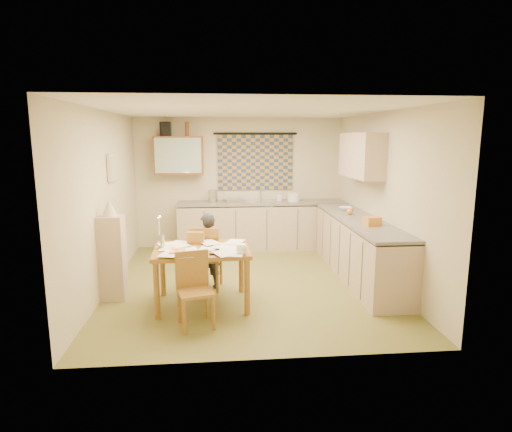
{
  "coord_description": "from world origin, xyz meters",
  "views": [
    {
      "loc": [
        -0.44,
        -6.07,
        2.13
      ],
      "look_at": [
        0.13,
        0.2,
        0.97
      ],
      "focal_mm": 30.0,
      "sensor_mm": 36.0,
      "label": 1
    }
  ],
  "objects": [
    {
      "name": "wall_cabinet",
      "position": [
        -1.15,
        2.08,
        1.8
      ],
      "size": [
        0.9,
        0.34,
        0.7
      ],
      "primitive_type": "cube",
      "color": "brown",
      "rests_on": "wall_back"
    },
    {
      "name": "wall_left",
      "position": [
        -2.01,
        0.0,
        1.25
      ],
      "size": [
        0.02,
        4.5,
        2.5
      ],
      "primitive_type": "cube",
      "color": "beige",
      "rests_on": "floor"
    },
    {
      "name": "upper_cabinet_right",
      "position": [
        1.83,
        0.55,
        1.85
      ],
      "size": [
        0.34,
        1.3,
        0.7
      ],
      "primitive_type": "cube",
      "color": "tan",
      "rests_on": "wall_right"
    },
    {
      "name": "letter_rack",
      "position": [
        -0.74,
        -0.55,
        0.83
      ],
      "size": [
        0.23,
        0.12,
        0.16
      ],
      "primitive_type": "cube",
      "rotation": [
        0.0,
        0.0,
        -0.11
      ],
      "color": "brown",
      "rests_on": "dining_table"
    },
    {
      "name": "soap_bottle",
      "position": [
        0.73,
        2.0,
        1.01
      ],
      "size": [
        0.11,
        0.11,
        0.17
      ],
      "primitive_type": "imported",
      "rotation": [
        0.0,
        0.0,
        0.22
      ],
      "color": "white",
      "rests_on": "counter_back"
    },
    {
      "name": "papers",
      "position": [
        -0.67,
        -0.86,
        0.77
      ],
      "size": [
        1.17,
        0.98,
        0.03
      ],
      "rotation": [
        0.0,
        0.0,
        0.03
      ],
      "color": "white",
      "rests_on": "dining_table"
    },
    {
      "name": "book",
      "position": [
        -1.02,
        -0.91,
        0.76
      ],
      "size": [
        0.24,
        0.29,
        0.02
      ],
      "primitive_type": "imported",
      "rotation": [
        0.0,
        0.0,
        0.13
      ],
      "color": "orange",
      "rests_on": "dining_table"
    },
    {
      "name": "bottle_green",
      "position": [
        -1.3,
        2.08,
        2.28
      ],
      "size": [
        0.09,
        0.09,
        0.26
      ],
      "primitive_type": "cylinder",
      "rotation": [
        0.0,
        0.0,
        -0.26
      ],
      "color": "#195926",
      "rests_on": "wall_cabinet"
    },
    {
      "name": "orange_bag",
      "position": [
        1.7,
        -0.4,
        0.98
      ],
      "size": [
        0.25,
        0.21,
        0.12
      ],
      "primitive_type": "cube",
      "rotation": [
        0.0,
        0.0,
        0.24
      ],
      "color": "orange",
      "rests_on": "counter_right"
    },
    {
      "name": "candle",
      "position": [
        -1.18,
        -0.77,
        1.04
      ],
      "size": [
        0.03,
        0.03,
        0.22
      ],
      "primitive_type": "cylinder",
      "rotation": [
        0.0,
        0.0,
        -0.17
      ],
      "color": "white",
      "rests_on": "dining_table"
    },
    {
      "name": "mug",
      "position": [
        -0.17,
        -1.13,
        0.8
      ],
      "size": [
        0.15,
        0.15,
        0.1
      ],
      "primitive_type": "imported",
      "rotation": [
        0.0,
        0.0,
        -0.06
      ],
      "color": "white",
      "rests_on": "dining_table"
    },
    {
      "name": "eyeglasses",
      "position": [
        -0.48,
        -1.11,
        0.76
      ],
      "size": [
        0.13,
        0.05,
        0.02
      ],
      "primitive_type": "cube",
      "rotation": [
        0.0,
        0.0,
        0.03
      ],
      "color": "black",
      "rests_on": "dining_table"
    },
    {
      "name": "chair_far",
      "position": [
        -0.61,
        -0.2,
        0.28
      ],
      "size": [
        0.47,
        0.47,
        0.92
      ],
      "rotation": [
        0.0,
        0.0,
        2.99
      ],
      "color": "brown",
      "rests_on": "floor"
    },
    {
      "name": "fruit_orange",
      "position": [
        1.65,
        0.45,
        0.97
      ],
      "size": [
        0.1,
        0.1,
        0.1
      ],
      "primitive_type": "sphere",
      "color": "orange",
      "rests_on": "counter_right"
    },
    {
      "name": "wall_front",
      "position": [
        0.0,
        -2.26,
        1.25
      ],
      "size": [
        4.0,
        0.02,
        2.5
      ],
      "primitive_type": "cube",
      "color": "beige",
      "rests_on": "floor"
    },
    {
      "name": "lampshade",
      "position": [
        -1.84,
        -0.47,
        1.24
      ],
      "size": [
        0.2,
        0.2,
        0.22
      ],
      "primitive_type": "cone",
      "color": "beige",
      "rests_on": "shelf_stand"
    },
    {
      "name": "dining_table",
      "position": [
        -0.65,
        -0.79,
        0.38
      ],
      "size": [
        1.22,
        0.94,
        0.75
      ],
      "rotation": [
        0.0,
        0.0,
        0.03
      ],
      "color": "brown",
      "rests_on": "floor"
    },
    {
      "name": "mixing_bowl",
      "position": [
        1.01,
        1.95,
        1.0
      ],
      "size": [
        0.26,
        0.26,
        0.16
      ],
      "primitive_type": "cylinder",
      "rotation": [
        0.0,
        0.0,
        -0.1
      ],
      "color": "white",
      "rests_on": "counter_back"
    },
    {
      "name": "shelf_stand",
      "position": [
        -1.84,
        -0.47,
        0.56
      ],
      "size": [
        0.32,
        0.3,
        1.13
      ],
      "primitive_type": "cube",
      "color": "tan",
      "rests_on": "floor"
    },
    {
      "name": "magazine",
      "position": [
        -1.08,
        -1.07,
        0.76
      ],
      "size": [
        0.3,
        0.33,
        0.02
      ],
      "primitive_type": "imported",
      "rotation": [
        0.0,
        0.0,
        0.27
      ],
      "color": "maroon",
      "rests_on": "dining_table"
    },
    {
      "name": "orange_box",
      "position": [
        -0.96,
        -1.1,
        0.77
      ],
      "size": [
        0.13,
        0.09,
        0.04
      ],
      "primitive_type": "cube",
      "rotation": [
        0.0,
        0.0,
        0.13
      ],
      "color": "orange",
      "rests_on": "dining_table"
    },
    {
      "name": "person",
      "position": [
        -0.6,
        -0.21,
        0.55
      ],
      "size": [
        0.55,
        0.5,
        1.1
      ],
      "primitive_type": "imported",
      "rotation": [
        0.0,
        0.0,
        3.46
      ],
      "color": "black",
      "rests_on": "floor"
    },
    {
      "name": "window_blind",
      "position": [
        0.3,
        2.22,
        1.65
      ],
      "size": [
        1.45,
        0.03,
        1.05
      ],
      "primitive_type": "cube",
      "color": "navy",
      "rests_on": "wall_back"
    },
    {
      "name": "chair_near",
      "position": [
        -0.71,
        -1.43,
        0.26
      ],
      "size": [
        0.47,
        0.47,
        0.85
      ],
      "rotation": [
        0.0,
        0.0,
        0.26
      ],
      "color": "brown",
      "rests_on": "floor"
    },
    {
      "name": "curtain_rod",
      "position": [
        0.3,
        2.2,
        2.2
      ],
      "size": [
        1.6,
        0.04,
        0.04
      ],
      "primitive_type": "cylinder",
      "rotation": [
        0.0,
        1.57,
        0.0
      ],
      "color": "black",
      "rests_on": "wall_back"
    },
    {
      "name": "wall_back",
      "position": [
        0.0,
        2.26,
        1.25
      ],
      "size": [
        4.0,
        0.02,
        2.5
      ],
      "primitive_type": "cube",
      "color": "beige",
      "rests_on": "floor"
    },
    {
      "name": "wall_right",
      "position": [
        2.01,
        0.0,
        1.25
      ],
      "size": [
        0.02,
        4.5,
        2.5
      ],
      "primitive_type": "cube",
      "color": "beige",
      "rests_on": "floor"
    },
    {
      "name": "bottle_brown",
      "position": [
        -0.98,
        2.08,
        2.28
      ],
      "size": [
        0.07,
        0.07,
        0.26
      ],
      "primitive_type": "cylinder",
      "rotation": [
        0.0,
        0.0,
        -0.05
      ],
      "color": "brown",
      "rests_on": "wall_cabinet"
    },
    {
      "name": "wall_cabinet_glass",
      "position": [
        -1.15,
        1.91,
        1.8
      ],
      "size": [
        0.84,
        0.02,
        0.64
      ],
      "primitive_type": "cube",
      "color": "#99B2A5",
      "rests_on": "wall_back"
    },
    {
      "name": "candle_flame",
      "position": [
        -1.16,
        -0.76,
        1.16
      ],
      "size": [
        0.02,
        0.02,
        0.02
      ],
      "primitive_type": "sphere",
      "color": "#FFCC66",
      "rests_on": "dining_table"
    },
    {
      "name": "framed_print",
      "position": [
        -1.97,
        0.4,
        1.7
      ],
      "size": [
        0.04,
        0.5,
        0.4
      ],
      "primitive_type": "cube",
      "color": "beige",
      "rests_on": "wall_left"
    },
    {
      "name": "sink",
      "position": [
        0.39,
        1.95,
        0.88
      ],
      "size": [
        0.67,
        0.6,
        0.1
      ],
      "primitive_type": "cube",
      "rotation": [
        0.0,
        0.0,
        -0.33
      ],
      "color": "silver",
      "rests_on": "counter_back"
    },
    {
      "name": "speaker",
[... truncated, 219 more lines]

